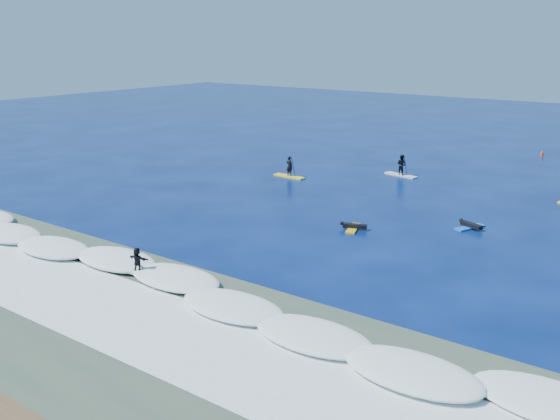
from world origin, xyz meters
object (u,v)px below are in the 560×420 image
Objects in this scene: sup_paddler_left at (289,170)px; prone_paddler_near at (353,227)px; marker_buoy at (542,154)px; wave_surfer at (138,262)px; sup_paddler_center at (401,167)px; prone_paddler_far at (470,226)px.

prone_paddler_near is at bearing -35.61° from sup_paddler_left.
marker_buoy is at bearing -24.18° from prone_paddler_near.
sup_paddler_left reaches higher than wave_surfer.
marker_buoy is (7.10, 41.36, -0.47)m from wave_surfer.
sup_paddler_center is 1.61× the size of wave_surfer.
marker_buoy is at bearing 72.07° from wave_surfer.
marker_buoy is at bearing 60.15° from sup_paddler_left.
sup_paddler_center is at bearing 81.09° from wave_surfer.
wave_surfer is (6.43, -20.88, 0.13)m from sup_paddler_left.
sup_paddler_left is 16.70m from prone_paddler_far.
sup_paddler_left is 1.55× the size of wave_surfer.
wave_surfer is at bearing -69.30° from sup_paddler_left.
sup_paddler_center is at bearing 64.23° from prone_paddler_far.
marker_buoy reaches higher than prone_paddler_far.
wave_surfer is (-4.32, -12.11, 0.58)m from prone_paddler_near.
sup_paddler_center is at bearing 43.15° from sup_paddler_left.
prone_paddler_far is (5.29, 4.12, 0.00)m from prone_paddler_near.
marker_buoy is at bearing 27.72° from prone_paddler_far.
wave_surfer is at bearing -99.74° from marker_buoy.
wave_surfer is (-9.61, -16.23, 0.58)m from prone_paddler_far.
sup_paddler_left reaches higher than prone_paddler_far.
prone_paddler_near is 29.38m from marker_buoy.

